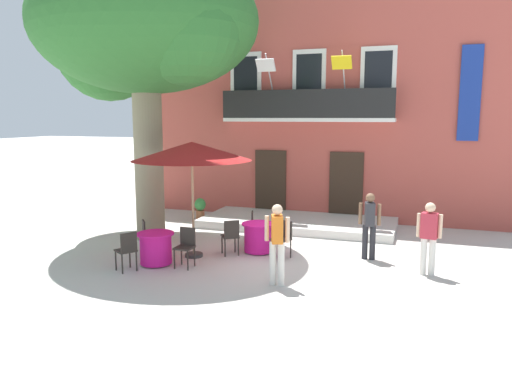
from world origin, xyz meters
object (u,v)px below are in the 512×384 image
object	(u,v)px
plane_tree	(142,30)
pedestrian_near_entrance	(369,222)
cafe_chair_near_tree_2	(231,235)
cafe_chair_middle_0	(127,249)
cafe_umbrella	(192,152)
cafe_chair_near_tree_0	(283,236)
cafe_chair_middle_2	(148,235)
cafe_table_near_tree	(259,237)
pedestrian_by_tree	(277,240)
cafe_table_middle	(156,248)
ground_planter_left	(200,208)
cafe_chair_near_tree_1	(256,226)
pedestrian_mid_plaza	(429,234)
cafe_chair_middle_1	(186,244)

from	to	relation	value
plane_tree	pedestrian_near_entrance	distance (m)	7.86
cafe_chair_near_tree_2	cafe_chair_middle_0	distance (m)	2.59
cafe_umbrella	pedestrian_near_entrance	distance (m)	4.62
cafe_chair_near_tree_0	cafe_chair_near_tree_2	world-z (taller)	same
cafe_chair_middle_2	pedestrian_near_entrance	size ratio (longest dim) A/B	0.56
plane_tree	cafe_chair_near_tree_2	xyz separation A→B (m)	(2.90, -0.93, -5.22)
pedestrian_near_entrance	cafe_table_near_tree	bearing A→B (deg)	-173.95
cafe_chair_middle_0	pedestrian_by_tree	distance (m)	3.46
cafe_table_middle	cafe_chair_middle_0	world-z (taller)	cafe_chair_middle_0
cafe_umbrella	pedestrian_by_tree	bearing A→B (deg)	-27.37
plane_tree	cafe_chair_middle_0	world-z (taller)	plane_tree
cafe_chair_near_tree_2	cafe_chair_middle_2	distance (m)	2.04
cafe_chair_near_tree_0	cafe_chair_middle_2	xyz separation A→B (m)	(-3.19, -0.99, 0.00)
pedestrian_near_entrance	cafe_chair_middle_0	bearing A→B (deg)	-151.31
cafe_chair_near_tree_2	ground_planter_left	xyz separation A→B (m)	(-2.56, 3.59, -0.11)
cafe_umbrella	cafe_chair_near_tree_2	bearing A→B (deg)	25.81
plane_tree	cafe_chair_near_tree_1	xyz separation A→B (m)	(3.16, 0.26, -5.22)
cafe_chair_near_tree_2	pedestrian_by_tree	size ratio (longest dim) A/B	0.54
plane_tree	cafe_table_middle	world-z (taller)	plane_tree
pedestrian_mid_plaza	cafe_chair_middle_1	bearing A→B (deg)	-167.38
cafe_table_near_tree	cafe_chair_near_tree_2	xyz separation A→B (m)	(-0.57, -0.50, 0.14)
cafe_chair_near_tree_2	cafe_chair_middle_2	world-z (taller)	same
cafe_table_near_tree	cafe_table_middle	xyz separation A→B (m)	(-1.95, -1.77, 0.00)
ground_planter_left	cafe_chair_middle_1	bearing A→B (deg)	-68.15
cafe_chair_middle_2	pedestrian_by_tree	xyz separation A→B (m)	(3.62, -0.99, 0.43)
cafe_chair_near_tree_1	pedestrian_mid_plaza	xyz separation A→B (m)	(4.39, -1.21, 0.38)
pedestrian_near_entrance	pedestrian_by_tree	world-z (taller)	pedestrian_by_tree
cafe_table_near_tree	pedestrian_near_entrance	distance (m)	2.80
cafe_chair_near_tree_0	pedestrian_by_tree	world-z (taller)	pedestrian_by_tree
cafe_chair_near_tree_0	ground_planter_left	bearing A→B (deg)	139.02
cafe_chair_middle_1	cafe_chair_middle_2	distance (m)	1.36
pedestrian_mid_plaza	cafe_table_near_tree	bearing A→B (deg)	172.79
ground_planter_left	pedestrian_near_entrance	distance (m)	6.51
pedestrian_mid_plaza	pedestrian_by_tree	distance (m)	3.39
cafe_table_middle	cafe_chair_middle_0	size ratio (longest dim) A/B	0.95
cafe_chair_near_tree_1	ground_planter_left	bearing A→B (deg)	139.52
cafe_chair_near_tree_0	pedestrian_near_entrance	distance (m)	2.12
plane_tree	cafe_chair_middle_0	distance (m)	6.08
ground_planter_left	cafe_chair_near_tree_1	bearing A→B (deg)	-40.48
cafe_chair_middle_1	cafe_chair_middle_2	size ratio (longest dim) A/B	1.00
cafe_umbrella	pedestrian_mid_plaza	size ratio (longest dim) A/B	1.79
plane_tree	ground_planter_left	distance (m)	5.97
pedestrian_near_entrance	cafe_chair_near_tree_0	bearing A→B (deg)	-165.36
cafe_chair_middle_1	cafe_table_near_tree	bearing A→B (deg)	54.81
plane_tree	ground_planter_left	bearing A→B (deg)	82.72
pedestrian_near_entrance	pedestrian_mid_plaza	xyz separation A→B (m)	(1.35, -0.81, -0.01)
cafe_table_near_tree	pedestrian_mid_plaza	xyz separation A→B (m)	(4.08, -0.52, 0.52)
plane_tree	pedestrian_mid_plaza	bearing A→B (deg)	-7.13
plane_tree	cafe_table_near_tree	size ratio (longest dim) A/B	9.01
plane_tree	ground_planter_left	world-z (taller)	plane_tree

